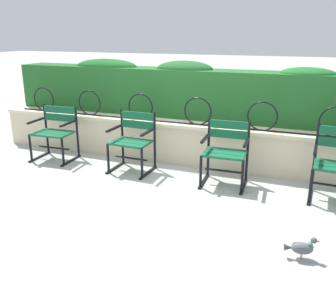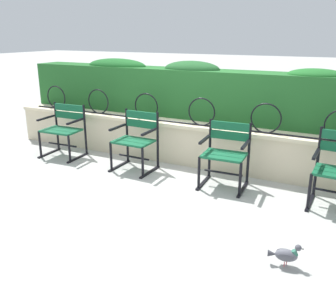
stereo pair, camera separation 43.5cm
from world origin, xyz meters
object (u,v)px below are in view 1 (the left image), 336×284
object	(u,v)px
park_chair_leftmost	(55,131)
park_chair_centre_left	(133,140)
park_chair_centre_right	(226,151)
pigeon_near_chairs	(302,248)

from	to	relation	value
park_chair_leftmost	park_chair_centre_left	bearing A→B (deg)	-0.17
park_chair_centre_left	park_chair_centre_right	world-z (taller)	park_chair_centre_left
park_chair_leftmost	pigeon_near_chairs	bearing A→B (deg)	-21.20
park_chair_centre_left	park_chair_centre_right	size ratio (longest dim) A/B	1.02
park_chair_centre_left	pigeon_near_chairs	distance (m)	2.83
park_chair_leftmost	park_chair_centre_right	distance (m)	2.75
park_chair_centre_right	pigeon_near_chairs	world-z (taller)	park_chair_centre_right
park_chair_centre_right	pigeon_near_chairs	size ratio (longest dim) A/B	2.91
park_chair_centre_left	park_chair_centre_right	xyz separation A→B (m)	(1.37, -0.01, -0.00)
park_chair_leftmost	park_chair_centre_left	xyz separation A→B (m)	(1.38, -0.00, 0.00)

